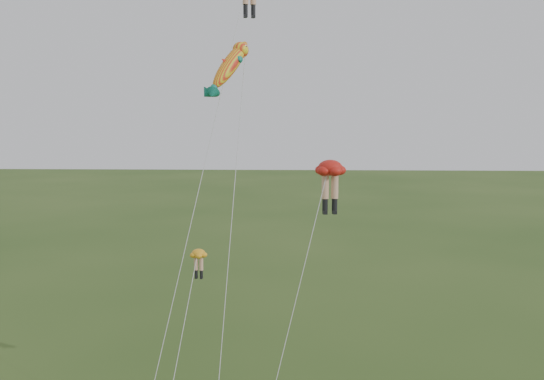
{
  "coord_description": "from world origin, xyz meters",
  "views": [
    {
      "loc": [
        4.07,
        -25.47,
        16.35
      ],
      "look_at": [
        2.94,
        6.0,
        12.35
      ],
      "focal_mm": 40.0,
      "sensor_mm": 36.0,
      "label": 1
    }
  ],
  "objects": [
    {
      "name": "legs_kite_red_mid",
      "position": [
        5.81,
        3.94,
        13.35
      ],
      "size": [
        4.71,
        7.09,
        14.11
      ],
      "rotation": [
        0.0,
        0.0,
        0.15
      ],
      "color": "red",
      "rests_on": "ground"
    },
    {
      "name": "legs_kite_yellow",
      "position": [
        -0.86,
        4.4,
        8.61
      ],
      "size": [
        1.58,
        8.8,
        9.44
      ],
      "rotation": [
        0.0,
        0.0,
        -0.14
      ],
      "color": "orange",
      "rests_on": "ground"
    },
    {
      "name": "fish_kite",
      "position": [
        0.81,
        5.91,
        18.71
      ],
      "size": [
        2.61,
        10.17,
        20.35
      ],
      "rotation": [
        0.82,
        0.0,
        -0.72
      ],
      "color": "yellow",
      "rests_on": "ground"
    }
  ]
}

